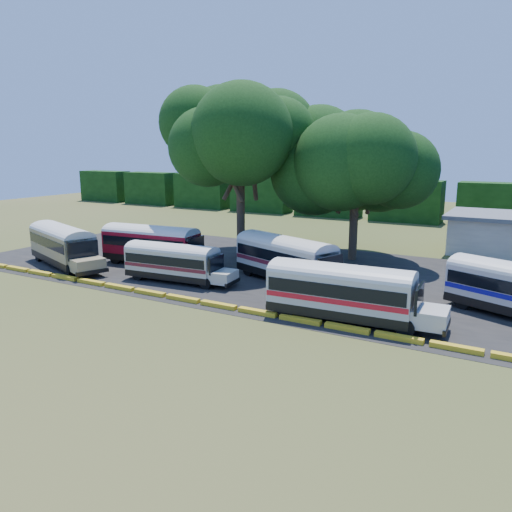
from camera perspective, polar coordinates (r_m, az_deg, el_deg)
The scene contains 11 objects.
ground at distance 32.18m, azimuth -3.03°, elevation -6.77°, with size 160.00×160.00×0.00m, color #2E4617.
asphalt_strip at distance 41.99m, azimuth 6.92°, elevation -2.28°, with size 64.00×24.00×0.02m, color black.
curb at distance 32.93m, azimuth -2.10°, elevation -6.03°, with size 53.70×0.45×0.30m.
treeline_backdrop at distance 75.83m, azimuth 16.81°, elevation 6.05°, with size 130.00×4.00×6.00m.
bus_beige at distance 48.10m, azimuth -21.19°, elevation 1.40°, with size 11.51×6.47×3.70m.
bus_red at distance 46.33m, azimuth -11.66°, elevation 1.54°, with size 11.24×3.77×3.62m.
bus_cream_west at distance 40.18m, azimuth -9.35°, elevation -0.49°, with size 9.50×3.06×3.07m.
bus_cream_east at distance 39.54m, azimuth 3.57°, elevation -0.06°, with size 11.34×6.54×3.65m.
bus_white_red at distance 31.02m, azimuth 10.01°, elevation -3.78°, with size 10.93×3.20×3.55m.
tree_west at distance 48.40m, azimuth -1.82°, elevation 14.18°, with size 12.01×12.01×16.58m.
tree_center at distance 47.76m, azimuth 11.40°, elevation 11.07°, with size 11.49×11.49×13.94m.
Camera 1 is at (16.34, -25.67, 10.45)m, focal length 35.00 mm.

